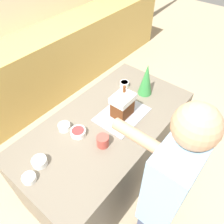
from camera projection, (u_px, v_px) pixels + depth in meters
ground_plane at (108, 174)px, 2.50m from camera, size 12.00×12.00×0.00m
back_cabinet_block at (13, 85)px, 2.87m from camera, size 6.00×0.60×0.96m
kitchen_island at (107, 152)px, 2.18m from camera, size 1.65×0.84×0.89m
baking_tray at (122, 114)px, 1.92m from camera, size 0.45×0.33×0.01m
gingerbread_house at (123, 105)px, 1.84m from camera, size 0.19×0.15×0.27m
decorative_tree at (146, 80)px, 2.02m from camera, size 0.14×0.14×0.32m
candy_bowl_front_corner at (78, 132)px, 1.75m from camera, size 0.12×0.12×0.05m
candy_bowl_behind_tray at (39, 162)px, 1.56m from camera, size 0.11×0.11×0.05m
candy_bowl_near_tray_right at (29, 178)px, 1.48m from camera, size 0.09×0.09×0.04m
candy_bowl_beside_tree at (124, 84)px, 2.19m from camera, size 0.09×0.09×0.05m
candy_bowl_far_right at (64, 127)px, 1.79m from camera, size 0.10×0.10×0.05m
mug at (103, 141)px, 1.66m from camera, size 0.09×0.09×0.09m
person at (166, 196)px, 1.43m from camera, size 0.44×0.55×1.68m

